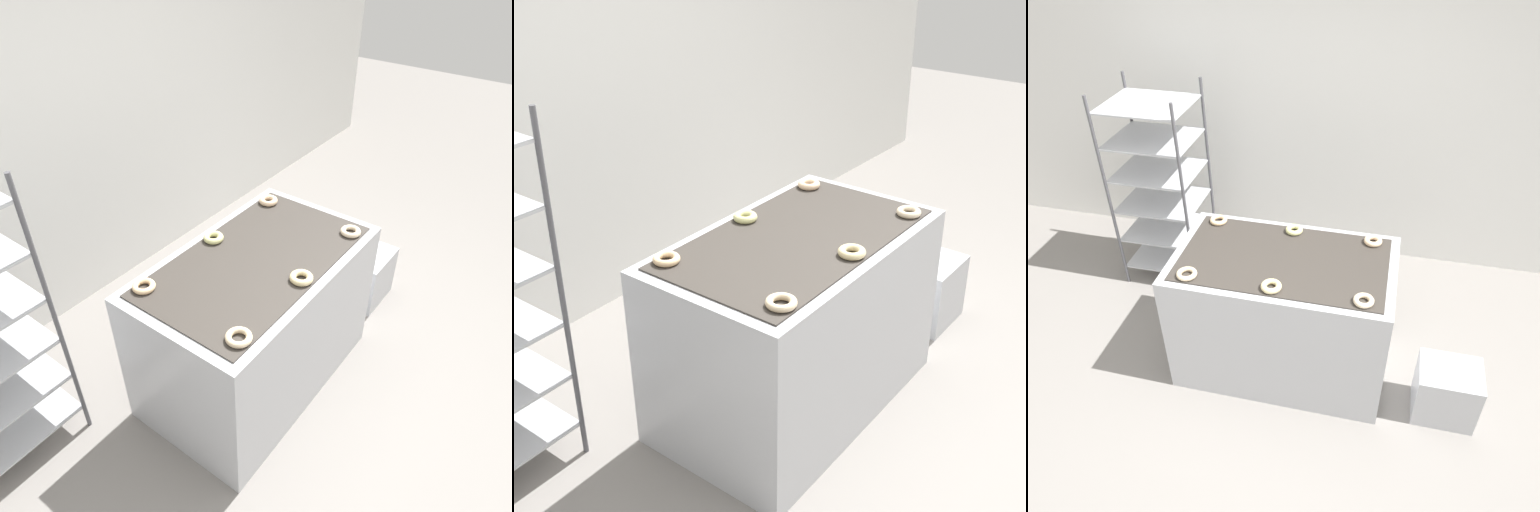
{
  "view_description": "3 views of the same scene",
  "coord_description": "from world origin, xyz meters",
  "views": [
    {
      "loc": [
        -1.69,
        -0.61,
        2.49
      ],
      "look_at": [
        0.0,
        0.65,
        0.93
      ],
      "focal_mm": 35.0,
      "sensor_mm": 36.0,
      "label": 1
    },
    {
      "loc": [
        -2.34,
        -0.96,
        2.3
      ],
      "look_at": [
        0.0,
        0.8,
        0.76
      ],
      "focal_mm": 50.0,
      "sensor_mm": 36.0,
      "label": 2
    },
    {
      "loc": [
        0.54,
        -1.69,
        2.75
      ],
      "look_at": [
        0.0,
        0.65,
        0.93
      ],
      "focal_mm": 35.0,
      "sensor_mm": 36.0,
      "label": 3
    }
  ],
  "objects": [
    {
      "name": "donut_near_left",
      "position": [
        -0.51,
        0.36,
        0.92
      ],
      "size": [
        0.12,
        0.12,
        0.03
      ],
      "primitive_type": "torus",
      "color": "beige",
      "rests_on": "fryer_machine"
    },
    {
      "name": "baking_rack_cart",
      "position": [
        -1.18,
        1.46,
        0.82
      ],
      "size": [
        0.64,
        0.56,
        1.61
      ],
      "color": "#4C4C51",
      "rests_on": "ground_plane"
    },
    {
      "name": "donut_far_right",
      "position": [
        0.51,
        0.93,
        0.92
      ],
      "size": [
        0.12,
        0.12,
        0.03
      ],
      "primitive_type": "torus",
      "color": "beige",
      "rests_on": "fryer_machine"
    },
    {
      "name": "glaze_bin",
      "position": [
        1.09,
        0.45,
        0.19
      ],
      "size": [
        0.38,
        0.3,
        0.39
      ],
      "color": "#B7BABF",
      "rests_on": "ground_plane"
    },
    {
      "name": "wall_back",
      "position": [
        0.0,
        2.12,
        1.4
      ],
      "size": [
        8.0,
        0.05,
        2.8
      ],
      "color": "white",
      "rests_on": "ground_plane"
    },
    {
      "name": "donut_far_left",
      "position": [
        -0.52,
        0.94,
        0.92
      ],
      "size": [
        0.12,
        0.12,
        0.03
      ],
      "primitive_type": "torus",
      "color": "beige",
      "rests_on": "fryer_machine"
    },
    {
      "name": "fryer_machine",
      "position": [
        0.0,
        0.65,
        0.45
      ],
      "size": [
        1.37,
        0.8,
        0.91
      ],
      "color": "#B7BABF",
      "rests_on": "ground_plane"
    },
    {
      "name": "donut_near_center",
      "position": [
        -0.01,
        0.36,
        0.92
      ],
      "size": [
        0.12,
        0.12,
        0.03
      ],
      "primitive_type": "torus",
      "color": "beige",
      "rests_on": "fryer_machine"
    },
    {
      "name": "ground_plane",
      "position": [
        0.0,
        0.0,
        0.0
      ],
      "size": [
        14.0,
        14.0,
        0.0
      ],
      "primitive_type": "plane",
      "color": "gray"
    },
    {
      "name": "donut_near_right",
      "position": [
        0.51,
        0.36,
        0.92
      ],
      "size": [
        0.12,
        0.12,
        0.03
      ],
      "primitive_type": "torus",
      "color": "beige",
      "rests_on": "fryer_machine"
    },
    {
      "name": "donut_far_center",
      "position": [
        -0.0,
        0.94,
        0.92
      ],
      "size": [
        0.11,
        0.11,
        0.03
      ],
      "primitive_type": "torus",
      "color": "beige",
      "rests_on": "fryer_machine"
    }
  ]
}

